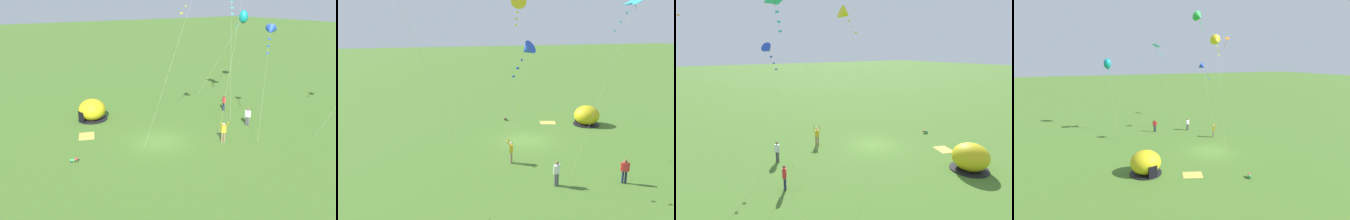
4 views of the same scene
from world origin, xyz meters
The scene contains 13 objects.
ground_plane centered at (0.00, 0.00, 0.00)m, with size 300.00×300.00×0.00m, color #477028.
popup_tent centered at (-8.01, -2.85, 1.00)m, with size 2.81×2.81×2.10m.
picnic_blanket centered at (-4.33, -4.72, 0.01)m, with size 1.70×1.30×0.01m, color gold.
toddler_crawling centered at (-0.13, -7.08, 0.18)m, with size 0.44×0.53×0.32m.
person_far_back centered at (1.23, 8.96, 0.96)m, with size 0.56×0.35×1.72m.
person_arms_raised centered at (2.95, 4.51, 1.00)m, with size 0.63×0.72×1.89m.
person_center_field centered at (-3.29, 9.99, 0.96)m, with size 0.55×0.37×1.72m.
kite_yellow centered at (1.68, 2.18, 11.93)m, with size 1.53×4.81×12.64m.
kite_teal centered at (-8.39, 16.95, 9.27)m, with size 1.10×7.54×10.05m.
kite_cyan centered at (-2.78, 9.76, 11.32)m, with size 3.27×2.23×12.11m.
kite_orange centered at (10.86, 14.74, 12.72)m, with size 5.05×3.82×13.64m.
kite_green centered at (1.91, 7.11, 15.14)m, with size 1.59×3.71×15.93m.
kite_blue centered at (3.32, 8.55, 8.94)m, with size 2.06×2.54×9.49m.
Camera 4 is at (-13.40, -24.03, 9.89)m, focal length 28.00 mm.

